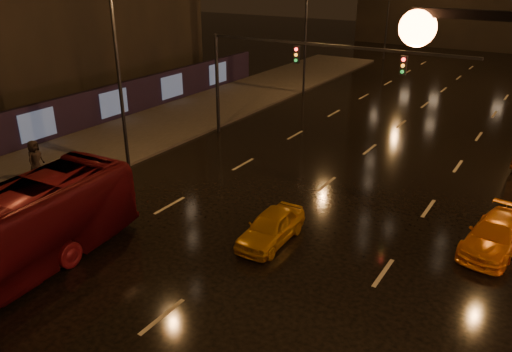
# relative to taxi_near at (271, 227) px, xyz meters

# --- Properties ---
(ground) EXTENTS (140.00, 140.00, 0.00)m
(ground) POSITION_rel_taxi_near_xyz_m (-0.50, 10.25, -0.63)
(ground) COLOR black
(ground) RESTS_ON ground
(sidewalk_left) EXTENTS (7.00, 70.00, 0.15)m
(sidewalk_left) POSITION_rel_taxi_near_xyz_m (-14.00, 5.25, -0.55)
(sidewalk_left) COLOR #38332D
(sidewalk_left) RESTS_ON ground
(hoarding_left) EXTENTS (0.30, 46.00, 2.50)m
(hoarding_left) POSITION_rel_taxi_near_xyz_m (-17.70, 2.25, 0.62)
(hoarding_left) COLOR black
(hoarding_left) RESTS_ON ground
(traffic_signal) EXTENTS (15.31, 0.32, 6.20)m
(traffic_signal) POSITION_rel_taxi_near_xyz_m (-5.56, 10.25, 4.11)
(traffic_signal) COLOR black
(traffic_signal) RESTS_ON ground
(streetlight_right) EXTENTS (2.64, 0.50, 10.00)m
(streetlight_right) POSITION_rel_taxi_near_xyz_m (8.42, -7.75, 5.80)
(streetlight_right) COLOR black
(streetlight_right) RESTS_ON ground
(taxi_near) EXTENTS (1.60, 3.73, 1.26)m
(taxi_near) POSITION_rel_taxi_near_xyz_m (0.00, 0.00, 0.00)
(taxi_near) COLOR #C08012
(taxi_near) RESTS_ON ground
(taxi_far) EXTENTS (2.28, 4.46, 1.24)m
(taxi_far) POSITION_rel_taxi_near_xyz_m (7.50, 4.04, -0.01)
(taxi_far) COLOR orange
(taxi_far) RESTS_ON ground
(pedestrian_c) EXTENTS (0.88, 1.09, 1.94)m
(pedestrian_c) POSITION_rel_taxi_near_xyz_m (-13.09, -1.08, 0.49)
(pedestrian_c) COLOR black
(pedestrian_c) RESTS_ON sidewalk_left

